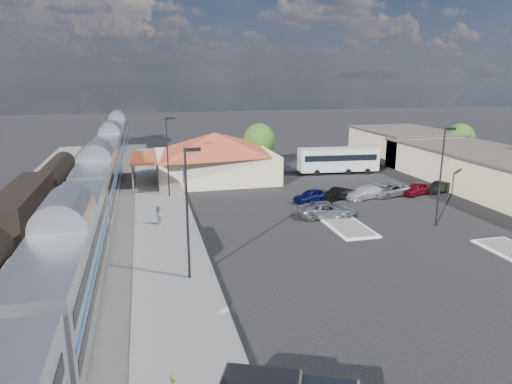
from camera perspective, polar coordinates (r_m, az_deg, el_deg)
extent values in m
plane|color=black|center=(39.35, 7.00, -5.58)|extent=(280.00, 280.00, 0.00)
cube|color=#4C4944|center=(45.15, -22.91, -3.93)|extent=(16.00, 100.00, 0.12)
cube|color=gray|center=(42.63, -11.28, -4.05)|extent=(5.50, 92.00, 0.18)
cube|color=silver|center=(28.50, -22.28, -7.97)|extent=(3.00, 20.00, 5.00)
cube|color=black|center=(29.60, -21.77, -12.91)|extent=(2.20, 16.00, 0.60)
cube|color=silver|center=(48.50, -18.96, 1.31)|extent=(3.00, 20.00, 5.00)
cube|color=black|center=(49.16, -18.70, -1.81)|extent=(2.20, 16.00, 0.60)
cube|color=silver|center=(69.10, -17.59, 5.13)|extent=(3.00, 20.00, 5.00)
cube|color=black|center=(69.56, -17.42, 2.90)|extent=(2.20, 16.00, 0.60)
cube|color=silver|center=(89.88, -16.85, 7.19)|extent=(3.00, 20.00, 5.00)
cube|color=black|center=(90.24, -16.72, 5.46)|extent=(2.20, 16.00, 0.60)
cube|color=black|center=(44.52, -27.11, -1.76)|extent=(2.80, 14.00, 3.60)
cube|color=black|center=(45.03, -26.84, -4.08)|extent=(2.20, 12.00, 0.60)
cylinder|color=black|center=(59.81, -23.81, 2.29)|extent=(2.80, 14.00, 2.80)
cube|color=black|center=(60.18, -23.64, 0.62)|extent=(2.20, 12.00, 0.60)
cube|color=#BEA98B|center=(60.28, -5.11, 3.27)|extent=(15.00, 12.00, 3.60)
pyramid|color=maroon|center=(59.77, -5.18, 6.19)|extent=(15.30, 12.24, 2.60)
cube|color=maroon|center=(59.34, -13.88, 4.20)|extent=(3.20, 9.60, 0.25)
cube|color=#C6B28C|center=(67.84, 24.08, 3.49)|extent=(12.00, 18.00, 4.00)
cube|color=#3F3833|center=(67.51, 24.26, 5.28)|extent=(12.40, 18.40, 0.30)
cube|color=#C6B28C|center=(79.13, 17.94, 5.62)|extent=(12.00, 16.00, 4.50)
cube|color=#3F3833|center=(78.83, 18.07, 7.34)|extent=(12.40, 16.40, 0.30)
cube|color=silver|center=(42.57, 11.10, -4.09)|extent=(3.30, 7.50, 0.15)
cube|color=#4C4944|center=(42.55, 11.11, -3.98)|extent=(2.70, 6.90, 0.10)
cylinder|color=black|center=(29.93, -8.58, -3.01)|extent=(0.16, 0.16, 9.00)
cube|color=black|center=(28.99, -7.92, 5.29)|extent=(1.00, 0.25, 0.22)
cylinder|color=black|center=(51.31, -10.98, 4.17)|extent=(0.16, 0.16, 9.00)
cube|color=black|center=(50.77, -10.65, 9.04)|extent=(1.00, 0.25, 0.22)
cylinder|color=black|center=(43.77, 22.05, 1.64)|extent=(0.16, 0.16, 9.00)
cube|color=black|center=(43.40, 23.13, 7.27)|extent=(1.00, 0.25, 0.22)
cylinder|color=#382314|center=(77.82, 23.96, 4.21)|extent=(0.30, 0.30, 2.55)
ellipsoid|color=#1E4413|center=(77.48, 24.15, 6.02)|extent=(4.41, 4.41, 4.87)
cylinder|color=#382314|center=(67.62, 0.40, 4.16)|extent=(0.30, 0.30, 2.73)
ellipsoid|color=#1E4413|center=(67.20, 0.40, 6.40)|extent=(4.71, 4.71, 5.21)
imported|color=#9B9EA2|center=(44.57, 8.92, -2.22)|extent=(5.75, 3.21, 1.52)
cube|color=white|center=(64.73, 10.25, 4.04)|extent=(11.34, 3.42, 3.16)
cube|color=black|center=(64.66, 10.27, 4.37)|extent=(10.45, 3.38, 0.84)
cylinder|color=black|center=(65.39, 13.74, 2.55)|extent=(0.86, 0.35, 0.84)
cylinder|color=black|center=(67.37, 13.05, 2.93)|extent=(0.86, 0.35, 0.84)
cylinder|color=black|center=(63.01, 7.62, 2.40)|extent=(0.86, 0.35, 0.84)
cylinder|color=black|center=(65.05, 7.09, 2.80)|extent=(0.86, 0.35, 0.84)
imported|color=silver|center=(42.19, -12.13, -2.83)|extent=(0.98, 1.10, 1.87)
imported|color=#0E1146|center=(49.72, 6.94, -0.46)|extent=(4.54, 2.97, 1.44)
imported|color=black|center=(51.20, 10.17, -0.19)|extent=(4.35, 2.69, 1.35)
imported|color=silver|center=(52.30, 13.51, -0.04)|extent=(5.16, 3.07, 1.40)
imported|color=#95989D|center=(54.08, 16.39, 0.24)|extent=(5.41, 3.47, 1.39)
imported|color=maroon|center=(55.49, 19.40, 0.37)|extent=(4.51, 3.07, 1.43)
imported|color=black|center=(57.54, 21.91, 0.56)|extent=(4.16, 2.31, 1.30)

